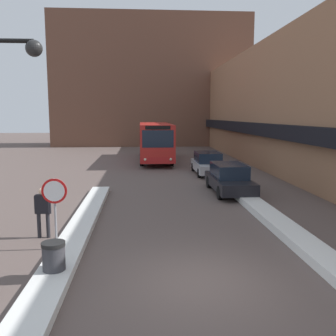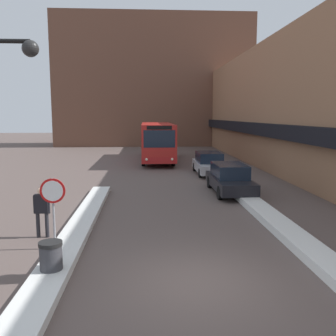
% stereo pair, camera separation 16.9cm
% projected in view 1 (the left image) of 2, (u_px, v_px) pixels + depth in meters
% --- Properties ---
extents(ground_plane, '(160.00, 160.00, 0.00)m').
position_uv_depth(ground_plane, '(199.00, 282.00, 9.22)').
color(ground_plane, brown).
extents(building_row_right, '(5.50, 60.00, 9.54)m').
position_uv_depth(building_row_right, '(270.00, 107.00, 32.96)').
color(building_row_right, '#996B4C').
rests_on(building_row_right, ground_plane).
extents(building_backdrop_far, '(26.00, 8.00, 17.00)m').
position_uv_depth(building_backdrop_far, '(151.00, 83.00, 51.26)').
color(building_backdrop_far, brown).
rests_on(building_backdrop_far, ground_plane).
extents(snow_bank_left, '(0.90, 14.75, 0.23)m').
position_uv_depth(snow_bank_left, '(79.00, 230.00, 12.99)').
color(snow_bank_left, silver).
rests_on(snow_bank_left, ground_plane).
extents(snow_bank_right, '(0.90, 11.57, 0.29)m').
position_uv_depth(snow_bank_right, '(277.00, 222.00, 13.83)').
color(snow_bank_right, silver).
rests_on(snow_bank_right, ground_plane).
extents(city_bus, '(2.72, 11.49, 3.33)m').
position_uv_depth(city_bus, '(155.00, 141.00, 33.49)').
color(city_bus, red).
rests_on(city_bus, ground_plane).
extents(parked_car_front, '(1.83, 4.84, 1.54)m').
position_uv_depth(parked_car_front, '(229.00, 178.00, 19.70)').
color(parked_car_front, black).
rests_on(parked_car_front, ground_plane).
extents(parked_car_middle, '(1.84, 4.67, 1.53)m').
position_uv_depth(parked_car_middle, '(208.00, 163.00, 26.03)').
color(parked_car_middle, '#B7B7BC').
rests_on(parked_car_middle, ground_plane).
extents(stop_sign, '(0.76, 0.08, 2.20)m').
position_uv_depth(stop_sign, '(55.00, 199.00, 11.24)').
color(stop_sign, gray).
rests_on(stop_sign, ground_plane).
extents(pedestrian, '(0.55, 0.23, 1.70)m').
position_uv_depth(pedestrian, '(43.00, 208.00, 12.42)').
color(pedestrian, '#232328').
rests_on(pedestrian, ground_plane).
extents(trash_bin, '(0.59, 0.59, 0.95)m').
position_uv_depth(trash_bin, '(54.00, 260.00, 9.35)').
color(trash_bin, '#38383D').
rests_on(trash_bin, ground_plane).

